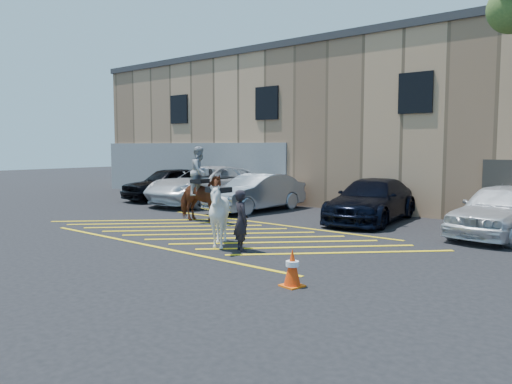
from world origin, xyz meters
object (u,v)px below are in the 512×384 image
Objects in this scene: car_blue_suv at (372,200)px; mounted_bay at (200,192)px; car_silver_sedan at (256,193)px; car_white_suv at (502,210)px; car_white_pickup at (208,185)px; saddled_white at (219,215)px; traffic_cone at (292,268)px; handler at (241,221)px; car_black_suv at (169,184)px.

car_blue_suv is 6.04m from mounted_bay.
car_silver_sedan is 9.24m from car_white_suv.
car_white_pickup is at bearing -175.32° from car_white_suv.
car_silver_sedan is 7.38m from saddled_white.
car_silver_sedan is 11.02m from traffic_cone.
car_white_suv is at bearing -11.33° from car_blue_suv.
car_blue_suv is 3.00× the size of saddled_white.
mounted_bay reaches higher than car_white_suv.
car_white_pickup is 1.21× the size of car_blue_suv.
handler is 5.13m from mounted_bay.
mounted_bay is (0.36, -3.49, 0.31)m from car_silver_sedan.
car_blue_suv is 4.32m from car_white_suv.
saddled_white is 2.34× the size of traffic_cone.
mounted_bay is at bearing 148.00° from traffic_cone.
traffic_cone is at bearing -95.22° from car_white_suv.
saddled_white is (3.94, -6.25, 0.10)m from car_silver_sedan.
car_black_suv reaches higher than handler.
handler is at bearing -32.11° from mounted_bay.
car_white_suv reaches higher than traffic_cone.
handler is at bearing 2.19° from saddled_white.
car_white_pickup is 3.34m from car_silver_sedan.
car_white_pickup reaches higher than car_blue_suv.
saddled_white is at bearing -54.95° from car_silver_sedan.
car_silver_sedan is 2.95× the size of handler.
car_white_pickup is at bearing -9.93° from handler.
traffic_cone is at bearing 178.38° from handler.
mounted_bay reaches higher than car_silver_sedan.
car_white_suv is (9.24, 0.15, 0.03)m from car_silver_sedan.
car_blue_suv is 1.95× the size of mounted_bay.
car_blue_suv is at bearing 0.04° from car_white_pickup.
car_white_pickup is 1.35× the size of car_silver_sedan.
handler is (10.66, -6.67, -0.03)m from car_black_suv.
car_white_suv is at bearing 4.88° from car_black_suv.
car_white_pickup is at bearing 7.58° from car_black_suv.
saddled_white is at bearing 32.41° from handler.
mounted_bay is (-8.88, -3.64, 0.28)m from car_white_suv.
saddled_white is at bearing -123.26° from car_white_suv.
mounted_bay is at bearing -146.74° from car_blue_suv.
traffic_cone is (10.86, -8.52, -0.50)m from car_white_pickup.
saddled_white is (-0.99, -6.69, 0.12)m from car_blue_suv.
traffic_cone is (-1.67, -8.15, -0.42)m from car_white_suv.
car_black_suv is 15.96m from traffic_cone.
car_black_suv is at bearing -1.81° from handler.
car_black_suv reaches higher than car_white_suv.
car_silver_sedan is at bearing -22.68° from handler.
car_black_suv reaches higher than traffic_cone.
traffic_cone is at bearing -37.50° from car_white_pickup.
car_white_pickup is 13.81m from traffic_cone.
handler is 0.91× the size of saddled_white.
car_silver_sedan is 4.95m from car_blue_suv.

